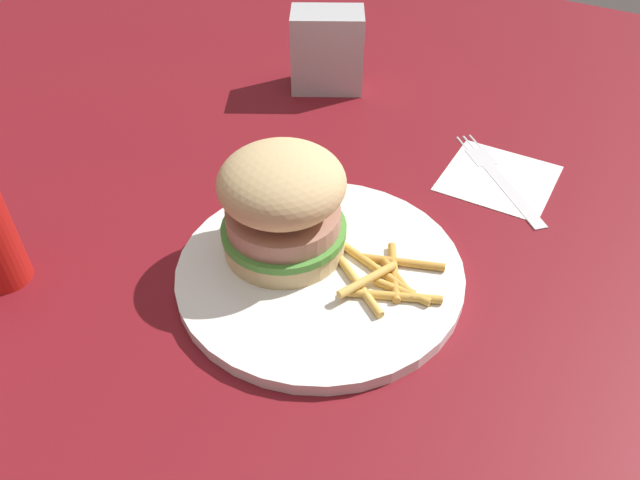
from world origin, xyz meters
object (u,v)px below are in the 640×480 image
(fries_pile, at_px, (385,279))
(napkin_dispenser, at_px, (327,50))
(fork, at_px, (498,175))
(sandwich, at_px, (283,203))
(plate, at_px, (320,271))
(napkin, at_px, (499,178))

(fries_pile, bearing_deg, napkin_dispenser, 128.20)
(fork, xyz_separation_m, napkin_dispenser, (-0.26, 0.08, 0.05))
(sandwich, relative_size, fork, 0.80)
(fork, bearing_deg, plate, -110.71)
(napkin, bearing_deg, fries_pile, -97.81)
(napkin_dispenser, bearing_deg, sandwich, -95.92)
(fries_pile, height_order, napkin, fries_pile)
(plate, distance_m, napkin, 0.24)
(fries_pile, distance_m, napkin_dispenser, 0.38)
(sandwich, xyz_separation_m, napkin, (0.13, 0.22, -0.06))
(plate, distance_m, napkin_dispenser, 0.36)
(sandwich, height_order, napkin_dispenser, sandwich)
(fries_pile, bearing_deg, fork, 82.54)
(napkin, bearing_deg, napkin_dispenser, 162.09)
(plate, height_order, sandwich, sandwich)
(fork, bearing_deg, sandwich, -119.50)
(fries_pile, bearing_deg, plate, -168.42)
(napkin, xyz_separation_m, napkin_dispenser, (-0.26, 0.08, 0.05))
(plate, height_order, napkin_dispenser, napkin_dispenser)
(plate, bearing_deg, fork, 69.29)
(sandwich, bearing_deg, napkin_dispenser, 114.24)
(napkin, xyz_separation_m, fork, (-0.00, 0.00, 0.00))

